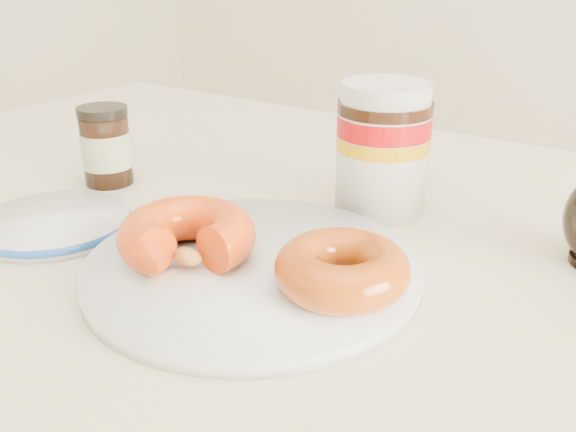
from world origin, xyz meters
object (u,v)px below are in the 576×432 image
Objects in this scene: donut_whole at (342,269)px; dark_jar at (106,146)px; dining_table at (322,346)px; plate at (253,268)px; nutella_jar at (383,143)px; blue_rim_saucer at (54,223)px; donut_bitten at (187,236)px.

dark_jar reaches higher than donut_whole.
dining_table is 14.13× the size of donut_whole.
donut_whole is 1.14× the size of dark_jar.
dining_table is at bearing 54.97° from plate.
nutella_jar reaches higher than donut_whole.
nutella_jar is at bearing 19.62° from dark_jar.
blue_rim_saucer is (-0.21, -0.03, 0.00)m from plate.
donut_bitten is 0.86× the size of nutella_jar.
donut_bitten reaches higher than blue_rim_saucer.
donut_bitten is (-0.05, -0.02, 0.03)m from plate.
donut_bitten reaches higher than plate.
plate is at bearing -125.03° from dining_table.
donut_whole is 0.36m from dark_jar.
nutella_jar is at bearing 84.02° from plate.
nutella_jar is (0.02, 0.18, 0.06)m from plate.
plate is 2.11× the size of nutella_jar.
donut_bitten is at bearing 3.76° from blue_rim_saucer.
dark_jar is at bearing 166.56° from donut_whole.
dining_table is 0.33m from dark_jar.
donut_bitten is 0.13m from donut_whole.
nutella_jar is 0.32m from blue_rim_saucer.
dining_table is at bearing -82.77° from nutella_jar.
dark_jar is at bearing -160.38° from nutella_jar.
donut_whole is (0.05, -0.05, 0.11)m from dining_table.
donut_bitten is 0.78× the size of blue_rim_saucer.
blue_rim_saucer is (-0.16, -0.01, -0.02)m from donut_bitten.
nutella_jar is at bearing 97.23° from dining_table.
dark_jar reaches higher than plate.
plate is 3.13× the size of dark_jar.
plate and blue_rim_saucer have the same top height.
blue_rim_saucer is (-0.24, -0.09, 0.09)m from dining_table.
blue_rim_saucer reaches higher than dining_table.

